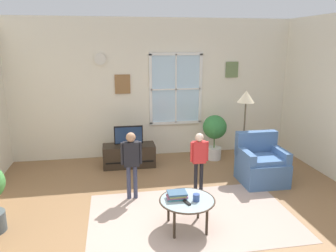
% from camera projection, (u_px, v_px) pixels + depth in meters
% --- Properties ---
extents(ground_plane, '(6.61, 6.56, 0.02)m').
position_uv_depth(ground_plane, '(184.00, 224.00, 4.53)').
color(ground_plane, olive).
extents(back_wall, '(6.01, 0.17, 2.94)m').
position_uv_depth(back_wall, '(155.00, 89.00, 7.07)').
color(back_wall, silver).
rests_on(back_wall, ground_plane).
extents(area_rug, '(2.91, 1.84, 0.01)m').
position_uv_depth(area_rug, '(192.00, 216.00, 4.71)').
color(area_rug, tan).
rests_on(area_rug, ground_plane).
extents(tv_stand, '(1.04, 0.44, 0.45)m').
position_uv_depth(tv_stand, '(129.00, 155.00, 6.60)').
color(tv_stand, '#2D2319').
rests_on(tv_stand, ground_plane).
extents(television, '(0.57, 0.08, 0.39)m').
position_uv_depth(television, '(129.00, 135.00, 6.49)').
color(television, '#4C4C4C').
rests_on(television, tv_stand).
extents(armchair, '(0.76, 0.74, 0.87)m').
position_uv_depth(armchair, '(261.00, 164.00, 5.82)').
color(armchair, '#476B9E').
rests_on(armchair, ground_plane).
extents(coffee_table, '(0.75, 0.75, 0.42)m').
position_uv_depth(coffee_table, '(187.00, 201.00, 4.33)').
color(coffee_table, '#99B2B7').
rests_on(coffee_table, ground_plane).
extents(book_stack, '(0.27, 0.20, 0.10)m').
position_uv_depth(book_stack, '(177.00, 195.00, 4.34)').
color(book_stack, '#41A3B8').
rests_on(book_stack, coffee_table).
extents(cup, '(0.09, 0.09, 0.09)m').
position_uv_depth(cup, '(196.00, 198.00, 4.28)').
color(cup, '#334C8C').
rests_on(cup, coffee_table).
extents(remote_near_books, '(0.08, 0.15, 0.02)m').
position_uv_depth(remote_near_books, '(187.00, 203.00, 4.22)').
color(remote_near_books, black).
rests_on(remote_near_books, coffee_table).
extents(remote_near_cup, '(0.06, 0.14, 0.02)m').
position_uv_depth(remote_near_cup, '(180.00, 196.00, 4.41)').
color(remote_near_cup, black).
rests_on(remote_near_cup, coffee_table).
extents(person_red_shirt, '(0.31, 0.14, 1.01)m').
position_uv_depth(person_red_shirt, '(199.00, 156.00, 5.36)').
color(person_red_shirt, black).
rests_on(person_red_shirt, ground_plane).
extents(person_black_shirt, '(0.33, 0.15, 1.10)m').
position_uv_depth(person_black_shirt, '(131.00, 158.00, 5.10)').
color(person_black_shirt, '#333851').
rests_on(person_black_shirt, ground_plane).
extents(potted_plant_by_window, '(0.50, 0.50, 0.96)m').
position_uv_depth(potted_plant_by_window, '(215.00, 131.00, 6.91)').
color(potted_plant_by_window, silver).
rests_on(potted_plant_by_window, ground_plane).
extents(floor_lamp, '(0.32, 0.32, 1.57)m').
position_uv_depth(floor_lamp, '(246.00, 105.00, 6.13)').
color(floor_lamp, black).
rests_on(floor_lamp, ground_plane).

